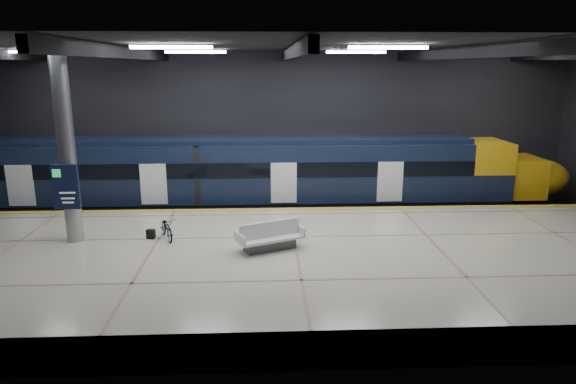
{
  "coord_description": "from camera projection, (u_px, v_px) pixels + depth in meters",
  "views": [
    {
      "loc": [
        -1.07,
        -19.15,
        7.32
      ],
      "look_at": [
        -0.1,
        1.5,
        2.2
      ],
      "focal_mm": 32.0,
      "sensor_mm": 36.0,
      "label": 1
    }
  ],
  "objects": [
    {
      "name": "safety_strip",
      "position": [
        289.0,
        209.0,
        22.78
      ],
      "size": [
        30.0,
        0.4,
        0.01
      ],
      "primitive_type": "cube",
      "color": "gold",
      "rests_on": "platform"
    },
    {
      "name": "pannier_bag",
      "position": [
        151.0,
        234.0,
        18.89
      ],
      "size": [
        0.34,
        0.26,
        0.35
      ],
      "primitive_type": "cube",
      "rotation": [
        0.0,
        0.0,
        -0.3
      ],
      "color": "black",
      "rests_on": "platform"
    },
    {
      "name": "bench",
      "position": [
        270.0,
        240.0,
        17.75
      ],
      "size": [
        2.48,
        1.8,
        1.01
      ],
      "rotation": [
        0.0,
        0.0,
        0.42
      ],
      "color": "#595B60",
      "rests_on": "platform"
    },
    {
      "name": "rails",
      "position": [
        286.0,
        214.0,
        25.69
      ],
      "size": [
        30.0,
        1.52,
        0.16
      ],
      "color": "gray",
      "rests_on": "ground"
    },
    {
      "name": "bicycle",
      "position": [
        167.0,
        228.0,
        18.86
      ],
      "size": [
        1.12,
        1.68,
        0.83
      ],
      "primitive_type": "imported",
      "rotation": [
        0.0,
        0.0,
        0.4
      ],
      "color": "#99999E",
      "rests_on": "platform"
    },
    {
      "name": "train",
      "position": [
        258.0,
        176.0,
        25.15
      ],
      "size": [
        29.4,
        2.84,
        3.79
      ],
      "color": "black",
      "rests_on": "ground"
    },
    {
      "name": "room_shell",
      "position": [
        293.0,
        110.0,
        19.01
      ],
      "size": [
        30.1,
        16.1,
        8.05
      ],
      "color": "black",
      "rests_on": "ground"
    },
    {
      "name": "info_column",
      "position": [
        66.0,
        149.0,
        17.95
      ],
      "size": [
        0.9,
        0.78,
        6.9
      ],
      "color": "#9EA0A5",
      "rests_on": "platform"
    },
    {
      "name": "ground",
      "position": [
        292.0,
        255.0,
        20.38
      ],
      "size": [
        30.0,
        30.0,
        0.0
      ],
      "primitive_type": "plane",
      "color": "black",
      "rests_on": "ground"
    },
    {
      "name": "platform",
      "position": [
        296.0,
        266.0,
        17.82
      ],
      "size": [
        30.0,
        11.0,
        1.1
      ],
      "primitive_type": "cube",
      "color": "beige",
      "rests_on": "ground"
    }
  ]
}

